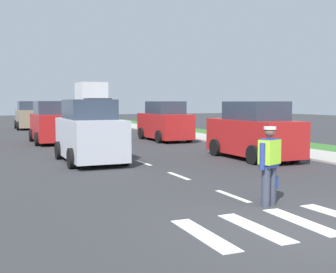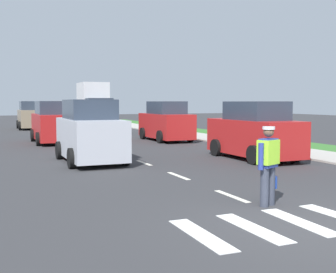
% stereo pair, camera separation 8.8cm
% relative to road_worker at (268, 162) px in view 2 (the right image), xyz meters
% --- Properties ---
extents(ground_plane, '(96.00, 96.00, 0.00)m').
position_rel_road_worker_xyz_m(ground_plane, '(-0.23, 19.36, -0.93)').
color(ground_plane, '#333335').
extents(sidewalk_right, '(2.40, 72.00, 0.14)m').
position_rel_road_worker_xyz_m(sidewalk_right, '(6.97, 8.36, -0.93)').
color(sidewalk_right, '#B2ADA3').
rests_on(sidewalk_right, ground).
extents(grass_verge_right, '(2.40, 72.00, 0.06)m').
position_rel_road_worker_xyz_m(grass_verge_right, '(9.37, 8.36, -0.93)').
color(grass_verge_right, '#38722D').
rests_on(grass_verge_right, ground).
extents(crosswalk_stripes, '(4.37, 1.91, 0.01)m').
position_rel_road_worker_xyz_m(crosswalk_stripes, '(-0.23, -1.27, -0.92)').
color(crosswalk_stripes, white).
rests_on(crosswalk_stripes, ground).
extents(lane_center_line, '(0.14, 46.40, 0.01)m').
position_rel_road_worker_xyz_m(lane_center_line, '(-0.23, 23.56, -0.93)').
color(lane_center_line, silver).
rests_on(lane_center_line, ground).
extents(road_worker, '(0.68, 0.56, 1.67)m').
position_rel_road_worker_xyz_m(road_worker, '(0.00, 0.00, 0.00)').
color(road_worker, '#383D4C').
rests_on(road_worker, ground).
extents(delivery_truck, '(2.16, 4.60, 3.54)m').
position_rel_road_worker_xyz_m(delivery_truck, '(1.67, 22.42, 0.68)').
color(delivery_truck, black).
rests_on(delivery_truck, ground).
extents(car_oncoming_lead, '(2.04, 4.14, 2.26)m').
position_rel_road_worker_xyz_m(car_oncoming_lead, '(-1.94, 8.06, 0.12)').
color(car_oncoming_lead, silver).
rests_on(car_oncoming_lead, ground).
extents(car_oncoming_second, '(2.02, 4.34, 2.23)m').
position_rel_road_worker_xyz_m(car_oncoming_second, '(-2.10, 16.22, 0.11)').
color(car_oncoming_second, red).
rests_on(car_oncoming_second, ground).
extents(car_parked_far, '(1.98, 4.39, 2.21)m').
position_rel_road_worker_xyz_m(car_parked_far, '(3.98, 15.12, 0.10)').
color(car_parked_far, red).
rests_on(car_parked_far, ground).
extents(car_oncoming_third, '(2.09, 3.87, 2.24)m').
position_rel_road_worker_xyz_m(car_oncoming_third, '(-1.99, 29.01, 0.11)').
color(car_oncoming_third, gray).
rests_on(car_oncoming_third, ground).
extents(car_parked_curbside, '(2.01, 4.31, 2.20)m').
position_rel_road_worker_xyz_m(car_parked_curbside, '(4.05, 6.49, 0.09)').
color(car_parked_curbside, red).
rests_on(car_parked_curbside, ground).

